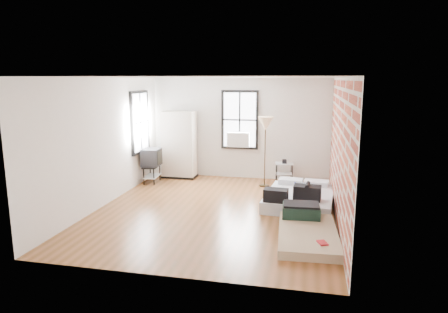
% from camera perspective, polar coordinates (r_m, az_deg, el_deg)
% --- Properties ---
extents(ground, '(6.00, 6.00, 0.00)m').
position_cam_1_polar(ground, '(8.64, -1.23, -7.65)').
color(ground, brown).
rests_on(ground, ground).
extents(room_shell, '(5.02, 6.02, 2.80)m').
position_cam_1_polar(room_shell, '(8.56, 0.80, 4.10)').
color(room_shell, silver).
rests_on(room_shell, ground).
extents(mattress_main, '(1.59, 2.06, 0.62)m').
position_cam_1_polar(mattress_main, '(9.13, 10.69, -5.70)').
color(mattress_main, white).
rests_on(mattress_main, ground).
extents(mattress_bare, '(1.12, 1.97, 0.41)m').
position_cam_1_polar(mattress_bare, '(7.45, 11.64, -9.99)').
color(mattress_bare, tan).
rests_on(mattress_bare, ground).
extents(wardrobe, '(0.95, 0.55, 1.88)m').
position_cam_1_polar(wardrobe, '(11.35, -6.42, 1.67)').
color(wardrobe, black).
rests_on(wardrobe, ground).
extents(side_table, '(0.52, 0.44, 0.62)m').
position_cam_1_polar(side_table, '(10.96, 8.60, -1.51)').
color(side_table, black).
rests_on(side_table, ground).
extents(floor_lamp, '(0.39, 0.39, 1.82)m').
position_cam_1_polar(floor_lamp, '(10.27, 5.95, 4.25)').
color(floor_lamp, '#302310').
rests_on(floor_lamp, ground).
extents(tv_stand, '(0.51, 0.69, 0.93)m').
position_cam_1_polar(tv_stand, '(10.90, -10.30, -0.28)').
color(tv_stand, black).
rests_on(tv_stand, ground).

